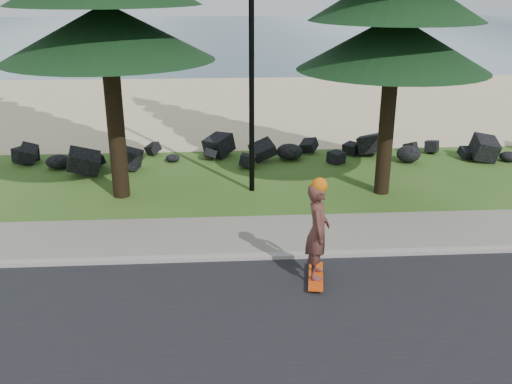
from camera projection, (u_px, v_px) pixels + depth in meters
ground at (260, 240)px, 12.67m from camera, size 160.00×160.00×0.00m
road at (282, 370)px, 8.46m from camera, size 160.00×7.00×0.02m
kerb at (263, 257)px, 11.81m from camera, size 160.00×0.20×0.10m
sidewalk at (260, 235)px, 12.84m from camera, size 160.00×2.00×0.08m
beach_sand at (238, 105)px, 26.21m from camera, size 160.00×15.00×0.01m
ocean at (226, 33)px, 60.31m from camera, size 160.00×58.00×0.01m
seawall_boulders at (247, 164)px, 17.90m from camera, size 60.00×2.40×1.10m
lamp_post at (251, 35)px, 14.20m from camera, size 0.25×0.14×8.14m
skateboarder at (318, 231)px, 10.60m from camera, size 0.55×1.15×2.08m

